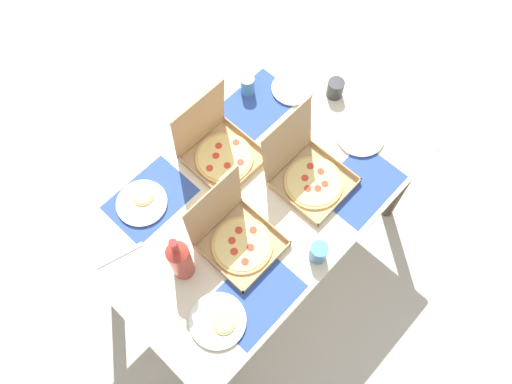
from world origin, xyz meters
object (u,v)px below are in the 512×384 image
(plate_middle, at_px, (360,136))
(cup_spare, at_px, (318,252))
(pizza_box_center, at_px, (219,150))
(pizza_box_corner_right, at_px, (308,173))
(plate_far_right, at_px, (292,89))
(plate_near_right, at_px, (218,321))
(plate_near_left, at_px, (142,203))
(cup_clear_left, at_px, (335,89))
(cup_dark, at_px, (248,85))
(soda_bottle, at_px, (180,259))
(pizza_box_edge_far, at_px, (236,237))

(plate_middle, height_order, cup_spare, cup_spare)
(pizza_box_center, bearing_deg, pizza_box_corner_right, -63.64)
(plate_far_right, distance_m, plate_near_right, 1.16)
(plate_near_left, height_order, plate_near_right, same)
(plate_far_right, bearing_deg, cup_clear_left, -54.10)
(pizza_box_corner_right, height_order, plate_far_right, pizza_box_corner_right)
(cup_dark, bearing_deg, plate_far_right, -43.57)
(plate_near_right, relative_size, soda_bottle, 0.70)
(pizza_box_center, bearing_deg, soda_bottle, -150.11)
(cup_spare, bearing_deg, plate_near_right, 167.12)
(plate_middle, bearing_deg, cup_spare, -158.43)
(plate_far_right, xyz_separation_m, plate_near_right, (-1.03, -0.53, 0.00))
(plate_near_left, distance_m, soda_bottle, 0.38)
(plate_near_right, relative_size, cup_dark, 2.23)
(plate_near_left, distance_m, cup_dark, 0.75)
(plate_near_left, xyz_separation_m, plate_near_right, (-0.13, -0.60, 0.00))
(pizza_box_edge_far, bearing_deg, pizza_box_center, 54.76)
(plate_middle, distance_m, cup_dark, 0.59)
(cup_clear_left, bearing_deg, plate_middle, -113.59)
(pizza_box_center, xyz_separation_m, cup_spare, (-0.06, -0.64, -0.00))
(pizza_box_edge_far, xyz_separation_m, cup_spare, (0.18, -0.29, -0.00))
(pizza_box_edge_far, distance_m, cup_clear_left, 0.88)
(plate_near_left, relative_size, soda_bottle, 0.69)
(plate_middle, height_order, plate_near_right, plate_near_right)
(pizza_box_edge_far, distance_m, plate_far_right, 0.82)
(pizza_box_center, relative_size, plate_far_right, 1.67)
(plate_near_right, xyz_separation_m, cup_spare, (0.47, -0.11, 0.04))
(plate_near_right, bearing_deg, plate_middle, 6.54)
(pizza_box_edge_far, relative_size, plate_near_left, 1.47)
(plate_near_right, bearing_deg, plate_near_left, 77.64)
(cup_dark, bearing_deg, pizza_box_center, -156.42)
(plate_far_right, height_order, cup_clear_left, cup_clear_left)
(plate_near_left, distance_m, plate_near_right, 0.62)
(soda_bottle, distance_m, cup_dark, 0.93)
(pizza_box_corner_right, relative_size, cup_spare, 3.44)
(plate_near_right, height_order, cup_spare, cup_spare)
(plate_near_left, height_order, cup_spare, cup_spare)
(pizza_box_corner_right, relative_size, pizza_box_edge_far, 1.03)
(plate_far_right, distance_m, cup_dark, 0.22)
(soda_bottle, bearing_deg, pizza_box_edge_far, -16.47)
(pizza_box_center, xyz_separation_m, plate_near_right, (-0.53, -0.53, -0.04))
(plate_far_right, xyz_separation_m, cup_spare, (-0.56, -0.64, 0.04))
(pizza_box_center, bearing_deg, cup_spare, -95.60)
(pizza_box_center, distance_m, plate_far_right, 0.50)
(plate_far_right, distance_m, cup_spare, 0.85)
(pizza_box_center, height_order, cup_dark, pizza_box_center)
(pizza_box_edge_far, xyz_separation_m, cup_dark, (0.59, 0.50, 0.00))
(soda_bottle, relative_size, cup_dark, 3.18)
(soda_bottle, height_order, cup_dark, soda_bottle)
(cup_clear_left, xyz_separation_m, cup_spare, (-0.68, -0.47, 0.00))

